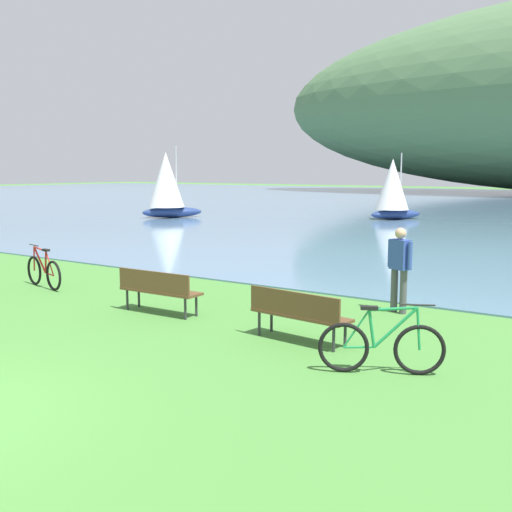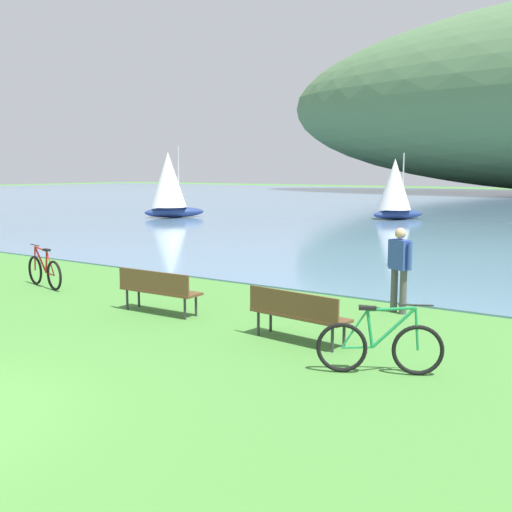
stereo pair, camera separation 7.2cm
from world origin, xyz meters
The scene contains 7 objects.
park_bench_near_camera centered at (2.20, 5.46, 0.52)m, with size 1.84×0.67×0.88m.
park_bench_further_along centered at (-1.13, 5.65, 0.52)m, with size 1.81×0.52×0.88m.
bicycle_leaning_near_bench centered at (3.98, 4.75, 0.40)m, with size 1.60×0.87×1.01m.
bicycle_beside_path centered at (-5.33, 6.10, 0.40)m, with size 1.74×0.42×1.01m.
person_at_shoreline centered at (2.77, 8.45, 0.98)m, with size 0.58×0.34×1.71m.
sailboat_mid_bay centered at (-17.59, 23.85, 2.00)m, with size 3.08×3.49×4.17m.
sailboat_toward_hillside centered at (-6.18, 30.14, 1.80)m, with size 2.77×3.12×3.74m.
Camera 1 is at (7.27, -3.16, 2.85)m, focal length 43.33 mm.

